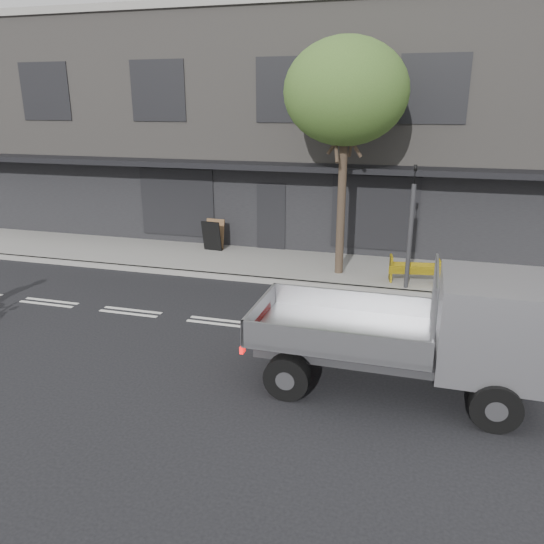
{
  "coord_description": "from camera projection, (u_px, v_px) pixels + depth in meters",
  "views": [
    {
      "loc": [
        4.38,
        -10.95,
        5.03
      ],
      "look_at": [
        1.16,
        0.5,
        1.21
      ],
      "focal_mm": 35.0,
      "sensor_mm": 36.0,
      "label": 1
    }
  ],
  "objects": [
    {
      "name": "construction_barrier",
      "position": [
        414.0,
        271.0,
        14.75
      ],
      "size": [
        1.45,
        0.76,
        0.77
      ],
      "primitive_type": null,
      "rotation": [
        0.0,
        0.0,
        0.16
      ],
      "color": "yellow",
      "rests_on": "sidewalk"
    },
    {
      "name": "traffic_light_pole",
      "position": [
        410.0,
        235.0,
        14.18
      ],
      "size": [
        0.12,
        0.12,
        3.5
      ],
      "color": "#2D2D30",
      "rests_on": "ground"
    },
    {
      "name": "kerb",
      "position": [
        258.0,
        280.0,
        15.52
      ],
      "size": [
        32.0,
        0.2,
        0.15
      ],
      "primitive_type": "cube",
      "color": "gray",
      "rests_on": "ground"
    },
    {
      "name": "sidewalk",
      "position": [
        273.0,
        264.0,
        16.98
      ],
      "size": [
        32.0,
        3.2,
        0.15
      ],
      "primitive_type": "cube",
      "color": "gray",
      "rests_on": "ground"
    },
    {
      "name": "sandwich_board",
      "position": [
        212.0,
        236.0,
        18.08
      ],
      "size": [
        0.69,
        0.48,
        1.04
      ],
      "primitive_type": null,
      "rotation": [
        0.0,
        0.0,
        -0.07
      ],
      "color": "black",
      "rests_on": "sidewalk"
    },
    {
      "name": "ground",
      "position": [
        220.0,
        322.0,
        12.7
      ],
      "size": [
        80.0,
        80.0,
        0.0
      ],
      "primitive_type": "plane",
      "color": "black",
      "rests_on": "ground"
    },
    {
      "name": "building_main",
      "position": [
        316.0,
        128.0,
        21.83
      ],
      "size": [
        26.0,
        10.0,
        8.0
      ],
      "primitive_type": "cube",
      "color": "slate",
      "rests_on": "ground"
    },
    {
      "name": "street_tree",
      "position": [
        346.0,
        93.0,
        14.37
      ],
      "size": [
        3.4,
        3.4,
        6.74
      ],
      "color": "#382B21",
      "rests_on": "ground"
    },
    {
      "name": "flatbed_ute",
      "position": [
        464.0,
        327.0,
        9.12
      ],
      "size": [
        5.11,
        2.16,
        2.36
      ],
      "rotation": [
        0.0,
        0.0,
        -0.01
      ],
      "color": "black",
      "rests_on": "ground"
    }
  ]
}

